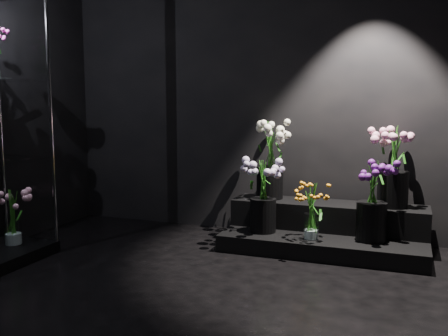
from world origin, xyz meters
The scene contains 9 objects.
floor centered at (0.00, 0.00, 0.00)m, with size 4.00×4.00×0.00m, color black.
wall_back centered at (0.00, 2.00, 1.40)m, with size 4.00×4.00×0.00m, color black.
display_riser centered at (0.72, 1.66, 0.16)m, with size 1.72×0.77×0.38m.
bouquet_orange_bells centered at (0.65, 1.37, 0.39)m, with size 0.33×0.33×0.47m.
bouquet_lilac centered at (0.21, 1.46, 0.52)m, with size 0.40×0.40×0.63m.
bouquet_purple centered at (1.12, 1.50, 0.50)m, with size 0.40×0.40×0.65m.
bouquet_cream_roses centered at (0.18, 1.78, 0.79)m, with size 0.44×0.44×0.71m.
bouquet_pink_roses centered at (1.27, 1.77, 0.77)m, with size 0.43×0.43×0.69m.
bouquet_case_base_pink centered at (-1.69, 0.50, 0.34)m, with size 0.32×0.32×0.46m.
Camera 1 is at (1.38, -2.69, 1.28)m, focal length 40.00 mm.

